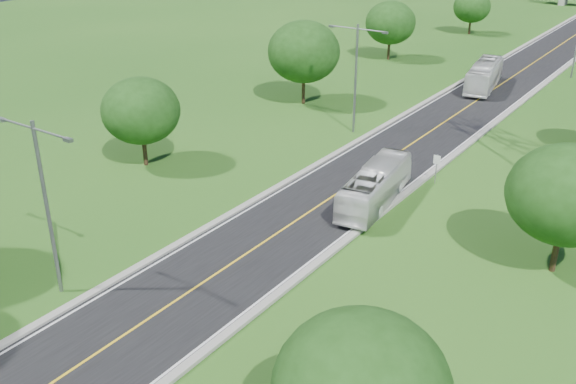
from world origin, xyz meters
name	(u,v)px	position (x,y,z in m)	size (l,w,h in m)	color
ground	(471,105)	(0.00, 60.00, 0.00)	(260.00, 260.00, 0.00)	#215016
road	(490,92)	(0.00, 66.00, 0.03)	(8.00, 150.00, 0.06)	black
curb_left	(455,85)	(-4.25, 66.00, 0.11)	(0.50, 150.00, 0.22)	gray
curb_right	(528,97)	(4.25, 66.00, 0.11)	(0.50, 150.00, 0.22)	gray
speed_limit_sign	(437,165)	(5.20, 37.98, 1.60)	(0.55, 0.09, 2.40)	slate
streetlight_near_left	(45,195)	(-6.00, 12.00, 5.94)	(5.90, 0.25, 10.00)	slate
streetlight_mid_left	(356,70)	(-6.00, 45.00, 5.94)	(5.90, 0.25, 10.00)	slate
tree_lb	(141,111)	(-16.00, 28.00, 4.64)	(6.30, 6.30, 7.33)	black
tree_lc	(304,52)	(-15.00, 50.00, 5.58)	(7.56, 7.56, 8.79)	black
tree_ld	(390,23)	(-17.00, 74.00, 4.95)	(6.72, 6.72, 7.82)	black
tree_le	(472,7)	(-14.50, 98.00, 4.33)	(5.88, 5.88, 6.84)	black
tree_rb	(567,195)	(16.00, 30.00, 4.95)	(6.72, 6.72, 7.82)	black
bus_outbound	(375,186)	(3.11, 32.04, 1.46)	(2.35, 10.02, 2.79)	silver
bus_inbound	(484,75)	(-1.19, 66.78, 1.59)	(2.57, 10.97, 3.06)	white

